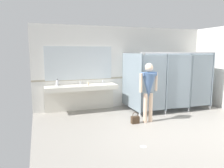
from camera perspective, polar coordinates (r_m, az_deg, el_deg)
ground_plane at (r=5.78m, az=14.85°, el=-12.25°), size 6.59×5.98×0.10m
wall_back at (r=7.85m, az=4.00°, el=4.52°), size 6.59×0.12×2.84m
wall_back_tile_band at (r=7.82m, az=4.15°, el=1.80°), size 6.59×0.01×0.06m
vanity_counter at (r=7.16m, az=-8.18°, el=-2.07°), size 2.34×0.60×1.00m
mirror_panel at (r=7.26m, az=-8.67°, el=5.50°), size 2.24×0.02×1.11m
bathroom_stalls at (r=7.54m, az=15.09°, el=1.08°), size 2.73×1.51×1.96m
person_standing at (r=6.03m, az=9.69°, el=-0.29°), size 0.58×0.44×1.67m
handbag at (r=6.08m, az=6.16°, el=-9.35°), size 0.22×0.13×0.32m
soap_dispenser at (r=7.09m, az=-14.32°, el=0.33°), size 0.07×0.07×0.22m
paper_cup at (r=7.03m, az=-6.37°, el=0.06°), size 0.07×0.07×0.09m
floor_drain_cover at (r=4.75m, az=8.32°, el=-16.08°), size 0.14×0.14×0.01m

